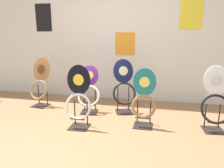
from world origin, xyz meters
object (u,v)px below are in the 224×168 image
Objects in this scene: toilet_seat_display_purple_note at (89,90)px; toilet_seat_display_woodgrain at (40,83)px; toilet_seat_display_white_plain at (216,103)px; toilet_seat_display_teal_sax at (144,101)px; toilet_seat_display_jazz_black at (78,101)px; toilet_seat_display_navy_moon at (124,88)px.

toilet_seat_display_woodgrain is at bearing 172.98° from toilet_seat_display_purple_note.
toilet_seat_display_woodgrain reaches higher than toilet_seat_display_purple_note.
toilet_seat_display_white_plain is 1.01× the size of toilet_seat_display_woodgrain.
toilet_seat_display_teal_sax is at bearing -23.34° from toilet_seat_display_purple_note.
toilet_seat_display_white_plain is 1.00× the size of toilet_seat_display_jazz_black.
toilet_seat_display_teal_sax is (1.98, -0.54, -0.05)m from toilet_seat_display_woodgrain.
toilet_seat_display_jazz_black is (1.06, -0.78, -0.03)m from toilet_seat_display_woodgrain.
toilet_seat_display_white_plain is 1.94m from toilet_seat_display_jazz_black.
toilet_seat_display_navy_moon is 1.00× the size of toilet_seat_display_woodgrain.
toilet_seat_display_white_plain reaches higher than toilet_seat_display_purple_note.
toilet_seat_display_woodgrain reaches higher than toilet_seat_display_teal_sax.
toilet_seat_display_jazz_black is at bearing -124.03° from toilet_seat_display_navy_moon.
toilet_seat_display_woodgrain is 2.06m from toilet_seat_display_teal_sax.
toilet_seat_display_teal_sax is at bearing 14.64° from toilet_seat_display_jazz_black.
toilet_seat_display_navy_moon is 0.61m from toilet_seat_display_purple_note.
toilet_seat_display_navy_moon is 0.96m from toilet_seat_display_jazz_black.
toilet_seat_display_white_plain is 1.01× the size of toilet_seat_display_navy_moon.
toilet_seat_display_woodgrain is at bearing 143.55° from toilet_seat_display_jazz_black.
toilet_seat_display_teal_sax is 1.08× the size of toilet_seat_display_purple_note.
toilet_seat_display_white_plain is 1.15× the size of toilet_seat_display_purple_note.
toilet_seat_display_teal_sax is 1.06m from toilet_seat_display_purple_note.
toilet_seat_display_white_plain is 1.00m from toilet_seat_display_teal_sax.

